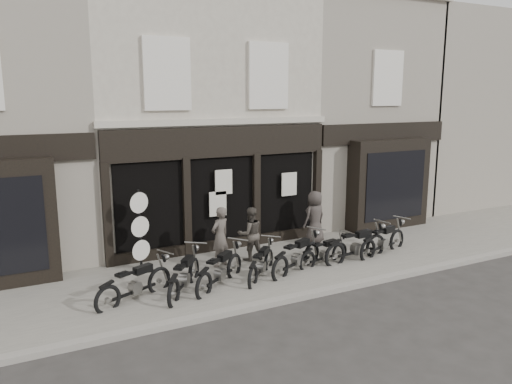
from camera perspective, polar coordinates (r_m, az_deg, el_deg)
name	(u,v)px	position (r m, az deg, el deg)	size (l,w,h in m)	color
ground_plane	(268,283)	(13.20, 1.34, -10.40)	(90.00, 90.00, 0.00)	#2D2B28
pavement	(252,271)	(13.93, -0.45, -8.97)	(30.00, 4.20, 0.12)	slate
kerb	(293,298)	(12.18, 4.21, -12.00)	(30.00, 0.25, 0.13)	gray
central_building	(187,117)	(17.76, -7.91, 8.52)	(7.30, 6.22, 8.34)	#BFB6A4
neighbour_right	(336,115)	(20.71, 9.15, 8.71)	(5.60, 6.73, 8.34)	gray
filler_right	(473,110)	(26.42, 23.59, 8.54)	(11.00, 6.00, 8.20)	gray
motorcycle_0	(136,287)	(12.20, -13.61, -10.47)	(2.05, 1.19, 1.05)	black
motorcycle_1	(185,279)	(12.45, -8.16, -9.77)	(1.58, 1.91, 1.07)	black
motorcycle_2	(220,273)	(12.73, -4.11, -9.21)	(1.92, 1.58, 1.08)	black
motorcycle_3	(261,266)	(13.29, 0.62, -8.45)	(1.62, 1.62, 0.99)	black
motorcycle_4	(297,259)	(13.76, 4.73, -7.59)	(2.15, 1.28, 1.11)	black
motorcycle_5	(325,255)	(14.40, 7.84, -7.12)	(1.90, 0.67, 0.92)	black
motorcycle_6	(357,248)	(14.87, 11.42, -6.30)	(2.37, 0.65, 1.13)	black
motorcycle_7	(383,243)	(15.62, 14.34, -5.66)	(2.21, 0.92, 1.08)	black
man_left	(220,237)	(13.88, -4.12, -5.14)	(0.62, 0.40, 1.69)	#4C453E
man_centre	(250,234)	(14.40, -0.67, -4.79)	(0.76, 0.59, 1.56)	#413C35
man_right	(315,217)	(16.12, 6.73, -2.87)	(0.83, 0.54, 1.71)	#3B3431
advert_sign_post	(140,233)	(13.93, -13.10, -4.59)	(0.55, 0.37, 2.35)	black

